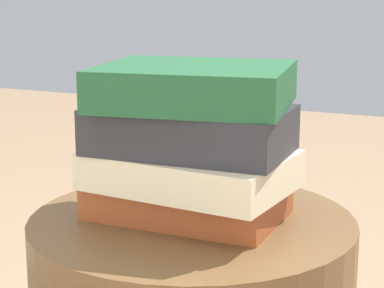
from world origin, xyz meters
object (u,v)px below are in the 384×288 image
(book_cream, at_px, (189,169))
(book_charcoal, at_px, (188,130))
(book_rust, at_px, (188,200))
(book_forest, at_px, (196,86))

(book_cream, relative_size, book_charcoal, 1.01)
(book_rust, xyz_separation_m, book_charcoal, (-0.01, 0.01, 0.10))
(book_rust, distance_m, book_cream, 0.05)
(book_rust, height_order, book_cream, book_cream)
(book_rust, xyz_separation_m, book_cream, (-0.01, 0.01, 0.05))
(book_charcoal, xyz_separation_m, book_forest, (-0.01, -0.01, 0.06))
(book_cream, bearing_deg, book_charcoal, -0.97)
(book_rust, relative_size, book_charcoal, 0.99)
(book_forest, bearing_deg, book_charcoal, 57.82)
(book_rust, distance_m, book_charcoal, 0.10)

